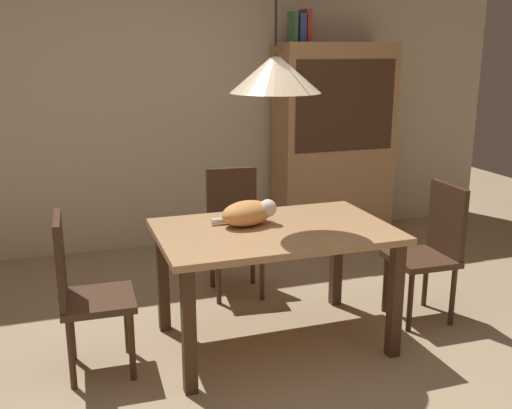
% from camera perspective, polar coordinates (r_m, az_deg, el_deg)
% --- Properties ---
extents(ground, '(10.00, 10.00, 0.00)m').
position_cam_1_polar(ground, '(3.41, 3.26, -16.83)').
color(ground, tan).
extents(back_wall, '(6.40, 0.10, 2.90)m').
position_cam_1_polar(back_wall, '(5.46, -7.11, 11.17)').
color(back_wall, beige).
rests_on(back_wall, ground).
extents(dining_table, '(1.40, 0.90, 0.75)m').
position_cam_1_polar(dining_table, '(3.57, 1.77, -3.84)').
color(dining_table, tan).
rests_on(dining_table, ground).
extents(chair_left_side, '(0.41, 0.41, 0.93)m').
position_cam_1_polar(chair_left_side, '(3.41, -16.48, -7.81)').
color(chair_left_side, '#472D1E').
rests_on(chair_left_side, ground).
extents(chair_right_side, '(0.41, 0.41, 0.93)m').
position_cam_1_polar(chair_right_side, '(4.12, 16.67, -3.89)').
color(chair_right_side, '#472D1E').
rests_on(chair_right_side, ground).
extents(chair_far_back, '(0.44, 0.44, 0.93)m').
position_cam_1_polar(chair_far_back, '(4.40, -2.13, -2.05)').
color(chair_far_back, '#472D1E').
rests_on(chair_far_back, ground).
extents(cat_sleeping, '(0.41, 0.32, 0.16)m').
position_cam_1_polar(cat_sleeping, '(3.57, -0.71, -0.81)').
color(cat_sleeping, '#E59951').
rests_on(cat_sleeping, dining_table).
extents(pendant_lamp, '(0.52, 0.52, 1.30)m').
position_cam_1_polar(pendant_lamp, '(3.38, 1.91, 12.66)').
color(pendant_lamp, beige).
extents(hutch_bookcase, '(1.12, 0.45, 1.85)m').
position_cam_1_polar(hutch_bookcase, '(5.65, 7.50, 5.56)').
color(hutch_bookcase, tan).
rests_on(hutch_bookcase, ground).
extents(book_green_slim, '(0.03, 0.20, 0.26)m').
position_cam_1_polar(book_green_slim, '(5.41, 3.56, 16.83)').
color(book_green_slim, '#427A4C').
rests_on(book_green_slim, hutch_bookcase).
extents(book_blue_wide, '(0.06, 0.24, 0.24)m').
position_cam_1_polar(book_blue_wide, '(5.43, 4.14, 16.71)').
color(book_blue_wide, '#384C93').
rests_on(book_blue_wide, hutch_bookcase).
extents(book_red_tall, '(0.04, 0.22, 0.28)m').
position_cam_1_polar(book_red_tall, '(5.45, 4.78, 16.90)').
color(book_red_tall, '#B73833').
rests_on(book_red_tall, hutch_bookcase).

